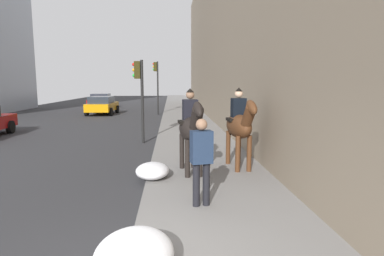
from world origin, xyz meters
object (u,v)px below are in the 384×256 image
object	(u,v)px
mounted_horse_far	(240,125)
traffic_light_near_curb	(140,87)
pedestrian_greeting	(201,156)
mounted_horse_near	(191,128)
car_near_lane	(102,105)
car_far_lane	(101,101)
traffic_light_far_curb	(157,79)

from	to	relation	value
mounted_horse_far	traffic_light_near_curb	distance (m)	5.69
pedestrian_greeting	traffic_light_near_curb	size ratio (longest dim) A/B	0.50
mounted_horse_near	car_near_lane	bearing A→B (deg)	-168.30
mounted_horse_near	car_far_lane	xyz separation A→B (m)	(24.05, 7.44, -0.58)
mounted_horse_far	traffic_light_far_curb	bearing A→B (deg)	-176.13
car_near_lane	traffic_light_near_curb	distance (m)	13.34
traffic_light_near_curb	traffic_light_far_curb	world-z (taller)	traffic_light_far_curb
mounted_horse_near	pedestrian_greeting	xyz separation A→B (m)	(-2.29, -0.06, -0.24)
pedestrian_greeting	car_near_lane	size ratio (longest dim) A/B	0.43
car_far_lane	traffic_light_near_curb	distance (m)	19.87
mounted_horse_far	car_near_lane	world-z (taller)	mounted_horse_far
traffic_light_near_curb	car_far_lane	bearing A→B (deg)	16.60
car_far_lane	mounted_horse_far	bearing A→B (deg)	18.67
car_far_lane	mounted_horse_near	bearing A→B (deg)	15.42
mounted_horse_near	mounted_horse_far	xyz separation A→B (m)	(0.41, -1.37, 0.01)
mounted_horse_far	car_far_lane	distance (m)	25.23
pedestrian_greeting	car_far_lane	size ratio (longest dim) A/B	0.41
mounted_horse_far	traffic_light_near_curb	size ratio (longest dim) A/B	0.66
car_far_lane	traffic_light_near_curb	size ratio (longest dim) A/B	1.21
car_far_lane	traffic_light_far_curb	size ratio (longest dim) A/B	1.00
mounted_horse_near	car_far_lane	bearing A→B (deg)	-169.78
car_near_lane	traffic_light_far_curb	bearing A→B (deg)	-93.18
pedestrian_greeting	traffic_light_far_curb	distance (m)	19.66
mounted_horse_near	traffic_light_near_curb	world-z (taller)	traffic_light_near_curb
pedestrian_greeting	traffic_light_near_curb	world-z (taller)	traffic_light_near_curb
pedestrian_greeting	mounted_horse_far	bearing A→B (deg)	-36.62
pedestrian_greeting	car_far_lane	world-z (taller)	pedestrian_greeting
mounted_horse_far	car_far_lane	bearing A→B (deg)	-165.75
traffic_light_near_curb	traffic_light_far_curb	xyz separation A→B (m)	(12.16, -0.16, 0.45)
car_near_lane	car_far_lane	distance (m)	6.58
mounted_horse_near	mounted_horse_far	distance (m)	1.43
mounted_horse_near	car_far_lane	distance (m)	25.18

